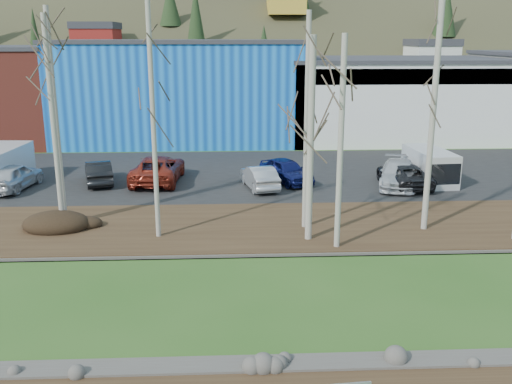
{
  "coord_description": "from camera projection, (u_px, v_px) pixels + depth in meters",
  "views": [
    {
      "loc": [
        -2.06,
        -10.42,
        8.55
      ],
      "look_at": [
        -1.02,
        11.69,
        2.5
      ],
      "focal_mm": 40.0,
      "sensor_mm": 36.0,
      "label": 1
    }
  ],
  "objects": [
    {
      "name": "near_bank_rocks",
      "position": [
        309.0,
        364.0,
        15.37
      ],
      "size": [
        80.0,
        0.8,
        0.5
      ],
      "primitive_type": null,
      "color": "#47423D",
      "rests_on": "ground"
    },
    {
      "name": "river",
      "position": [
        292.0,
        297.0,
        19.32
      ],
      "size": [
        80.0,
        8.0,
        0.9
      ],
      "primitive_type": null,
      "color": "#142333",
      "rests_on": "ground"
    },
    {
      "name": "far_bank_rocks",
      "position": [
        281.0,
        253.0,
        23.28
      ],
      "size": [
        80.0,
        0.8,
        0.46
      ],
      "primitive_type": null,
      "color": "#47423D",
      "rests_on": "ground"
    },
    {
      "name": "far_bank",
      "position": [
        275.0,
        226.0,
        26.34
      ],
      "size": [
        80.0,
        7.0,
        0.15
      ],
      "primitive_type": "cube",
      "color": "#382616",
      "rests_on": "ground"
    },
    {
      "name": "parking_lot",
      "position": [
        262.0,
        174.0,
        36.46
      ],
      "size": [
        80.0,
        14.0,
        0.14
      ],
      "primitive_type": "cube",
      "color": "black",
      "rests_on": "ground"
    },
    {
      "name": "building_blue",
      "position": [
        183.0,
        90.0,
        48.6
      ],
      "size": [
        20.4,
        12.24,
        8.3
      ],
      "color": "#0E48AB",
      "rests_on": "ground"
    },
    {
      "name": "building_white",
      "position": [
        390.0,
        98.0,
        49.6
      ],
      "size": [
        18.36,
        12.24,
        6.8
      ],
      "color": "white",
      "rests_on": "ground"
    },
    {
      "name": "dirt_mound",
      "position": [
        56.0,
        222.0,
        25.72
      ],
      "size": [
        3.01,
        2.12,
        0.59
      ],
      "primitive_type": "ellipsoid",
      "color": "black",
      "rests_on": "far_bank"
    },
    {
      "name": "birch_0",
      "position": [
        54.0,
        124.0,
        24.95
      ],
      "size": [
        0.23,
        0.23,
        9.37
      ],
      "color": "#BDB6A9",
      "rests_on": "far_bank"
    },
    {
      "name": "birch_1",
      "position": [
        56.0,
        119.0,
        25.28
      ],
      "size": [
        0.22,
        0.22,
        9.69
      ],
      "color": "#BDB6A9",
      "rests_on": "far_bank"
    },
    {
      "name": "birch_2",
      "position": [
        153.0,
        124.0,
        23.57
      ],
      "size": [
        0.21,
        0.21,
        9.8
      ],
      "color": "#BDB6A9",
      "rests_on": "far_bank"
    },
    {
      "name": "birch_3",
      "position": [
        311.0,
        141.0,
        23.41
      ],
      "size": [
        0.29,
        0.29,
        8.48
      ],
      "color": "#BDB6A9",
      "rests_on": "far_bank"
    },
    {
      "name": "birch_4",
      "position": [
        307.0,
        123.0,
        24.85
      ],
      "size": [
        0.22,
        0.22,
        9.48
      ],
      "color": "#BDB6A9",
      "rests_on": "far_bank"
    },
    {
      "name": "birch_5",
      "position": [
        341.0,
        145.0,
        22.51
      ],
      "size": [
        0.23,
        0.23,
        8.54
      ],
      "color": "#BDB6A9",
      "rests_on": "far_bank"
    },
    {
      "name": "birch_6",
      "position": [
        433.0,
        114.0,
        24.45
      ],
      "size": [
        0.26,
        0.26,
        10.35
      ],
      "color": "#BDB6A9",
      "rests_on": "far_bank"
    },
    {
      "name": "car_0",
      "position": [
        13.0,
        176.0,
        32.24
      ],
      "size": [
        2.4,
        4.68,
        1.52
      ],
      "primitive_type": "imported",
      "rotation": [
        0.0,
        0.0,
        3.0
      ],
      "color": "silver",
      "rests_on": "parking_lot"
    },
    {
      "name": "car_1",
      "position": [
        98.0,
        172.0,
        33.65
      ],
      "size": [
        2.49,
        4.34,
        1.35
      ],
      "primitive_type": "imported",
      "rotation": [
        0.0,
        0.0,
        3.41
      ],
      "color": "black",
      "rests_on": "parking_lot"
    },
    {
      "name": "car_2",
      "position": [
        158.0,
        169.0,
        33.96
      ],
      "size": [
        2.98,
        5.85,
        1.58
      ],
      "primitive_type": "imported",
      "rotation": [
        0.0,
        0.0,
        3.08
      ],
      "color": "#9C301F",
      "rests_on": "parking_lot"
    },
    {
      "name": "car_3",
      "position": [
        286.0,
        171.0,
        33.83
      ],
      "size": [
        3.41,
        4.51,
        1.43
      ],
      "primitive_type": "imported",
      "rotation": [
        0.0,
        0.0,
        0.47
      ],
      "color": "navy",
      "rests_on": "parking_lot"
    },
    {
      "name": "car_4",
      "position": [
        259.0,
        177.0,
        32.55
      ],
      "size": [
        2.21,
        4.22,
        1.32
      ],
      "primitive_type": "imported",
      "rotation": [
        0.0,
        0.0,
        3.35
      ],
      "color": "#B8B8BB",
      "rests_on": "parking_lot"
    },
    {
      "name": "car_5",
      "position": [
        404.0,
        175.0,
        33.0
      ],
      "size": [
        2.42,
        4.89,
        1.33
      ],
      "primitive_type": "imported",
      "rotation": [
        0.0,
        0.0,
        3.19
      ],
      "color": "black",
      "rests_on": "parking_lot"
    },
    {
      "name": "car_6",
      "position": [
        398.0,
        174.0,
        33.02
      ],
      "size": [
        3.43,
        5.41,
        1.46
      ],
      "primitive_type": "imported",
      "rotation": [
        0.0,
        0.0,
        -0.3
      ],
      "color": "silver",
      "rests_on": "parking_lot"
    },
    {
      "name": "van_white",
      "position": [
        431.0,
        166.0,
        33.77
      ],
      "size": [
        2.17,
        4.55,
        1.93
      ],
      "rotation": [
        0.0,
        0.0,
        0.07
      ],
      "color": "white",
      "rests_on": "parking_lot"
    }
  ]
}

